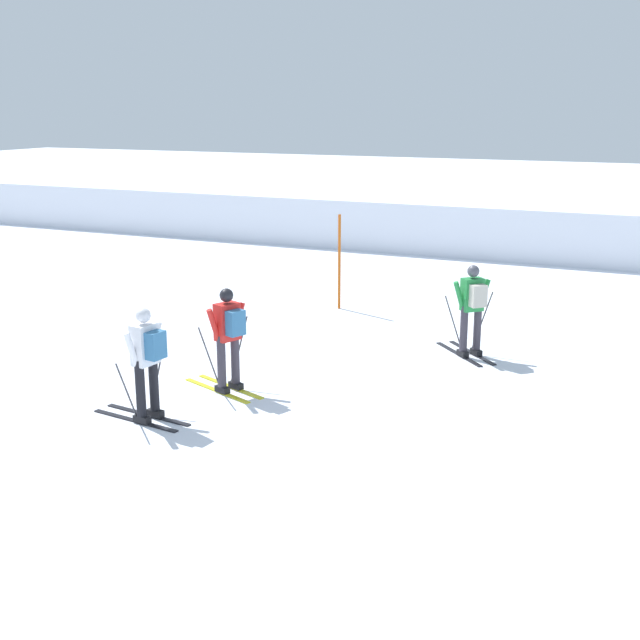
{
  "coord_description": "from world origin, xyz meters",
  "views": [
    {
      "loc": [
        2.94,
        -9.19,
        4.52
      ],
      "look_at": [
        -2.7,
        3.33,
        0.9
      ],
      "focal_mm": 46.25,
      "sensor_mm": 36.0,
      "label": 1
    }
  ],
  "objects_px": {
    "skier_red": "(228,335)",
    "skier_green": "(472,306)",
    "trail_marker_pole": "(339,262)",
    "skier_white": "(147,359)"
  },
  "relations": [
    {
      "from": "skier_red",
      "to": "skier_green",
      "type": "relative_size",
      "value": 1.0
    },
    {
      "from": "skier_white",
      "to": "trail_marker_pole",
      "type": "height_order",
      "value": "trail_marker_pole"
    },
    {
      "from": "skier_white",
      "to": "skier_green",
      "type": "bearing_deg",
      "value": 55.36
    },
    {
      "from": "skier_red",
      "to": "skier_green",
      "type": "distance_m",
      "value": 4.64
    },
    {
      "from": "skier_red",
      "to": "trail_marker_pole",
      "type": "xyz_separation_m",
      "value": [
        -0.58,
        5.88,
        0.12
      ]
    },
    {
      "from": "trail_marker_pole",
      "to": "skier_white",
      "type": "bearing_deg",
      "value": -88.9
    },
    {
      "from": "skier_white",
      "to": "skier_red",
      "type": "bearing_deg",
      "value": 74.68
    },
    {
      "from": "skier_red",
      "to": "trail_marker_pole",
      "type": "distance_m",
      "value": 5.91
    },
    {
      "from": "skier_red",
      "to": "skier_white",
      "type": "bearing_deg",
      "value": -105.32
    },
    {
      "from": "skier_red",
      "to": "trail_marker_pole",
      "type": "relative_size",
      "value": 0.8
    }
  ]
}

